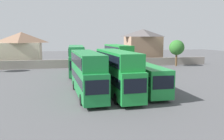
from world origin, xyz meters
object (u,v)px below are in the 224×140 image
object	(u,v)px
bus_3	(145,77)
house_terrace_centre	(143,46)
bus_4	(76,59)
bus_2	(117,70)
tree_left_of_lot	(177,48)
bus_5	(94,64)
house_terrace_left	(22,49)
bus_1	(87,71)
bus_6	(118,57)

from	to	relation	value
bus_3	house_terrace_centre	xyz separation A→B (m)	(10.70, 30.44, 2.45)
bus_4	house_terrace_centre	size ratio (longest dim) A/B	1.35
bus_2	tree_left_of_lot	world-z (taller)	tree_left_of_lot
bus_5	bus_2	bearing A→B (deg)	3.95
house_terrace_left	tree_left_of_lot	xyz separation A→B (m)	(34.42, -8.61, 0.25)
house_terrace_centre	bus_1	bearing A→B (deg)	-120.07
bus_2	bus_1	bearing A→B (deg)	-97.44
bus_2	bus_5	distance (m)	15.10
bus_1	bus_6	xyz separation A→B (m)	(7.40, 15.29, 0.14)
bus_3	bus_6	bearing A→B (deg)	179.10
bus_1	bus_3	xyz separation A→B (m)	(6.93, 0.01, -0.87)
house_terrace_centre	bus_2	bearing A→B (deg)	-114.84
bus_3	bus_2	bearing A→B (deg)	-83.97
bus_1	bus_4	size ratio (longest dim) A/B	1.02
bus_6	house_terrace_left	world-z (taller)	house_terrace_left
house_terrace_left	bus_5	bearing A→B (deg)	-50.03
bus_4	house_terrace_centre	world-z (taller)	house_terrace_centre
bus_1	bus_4	bearing A→B (deg)	178.37
bus_3	house_terrace_left	size ratio (longest dim) A/B	1.19
bus_3	bus_5	world-z (taller)	bus_5
bus_3	bus_4	distance (m)	16.85
bus_5	bus_6	distance (m)	4.68
bus_5	bus_3	bearing A→B (deg)	17.37
house_terrace_centre	bus_5	bearing A→B (deg)	-133.26
bus_4	bus_5	bearing A→B (deg)	82.98
bus_5	house_terrace_left	bearing A→B (deg)	-138.08
house_terrace_left	bus_6	bearing A→B (deg)	-41.20
house_terrace_centre	bus_4	bearing A→B (deg)	-139.47
bus_5	house_terrace_left	xyz separation A→B (m)	(-14.22, 16.96, 2.01)
bus_1	bus_4	xyz separation A→B (m)	(-0.10, 15.29, 0.08)
bus_6	bus_1	bearing A→B (deg)	-27.54
bus_3	bus_5	bearing A→B (deg)	-163.70
bus_1	bus_5	bearing A→B (deg)	167.03
bus_6	house_terrace_centre	xyz separation A→B (m)	(10.22, 15.15, 1.44)
bus_6	house_terrace_centre	size ratio (longest dim) A/B	1.34
tree_left_of_lot	bus_4	bearing A→B (deg)	-161.39
bus_2	house_terrace_centre	size ratio (longest dim) A/B	1.39
bus_4	tree_left_of_lot	xyz separation A→B (m)	(23.17, 7.80, 1.35)
bus_1	bus_6	distance (m)	16.99
house_terrace_centre	tree_left_of_lot	size ratio (longest dim) A/B	1.45
house_terrace_left	bus_1	bearing A→B (deg)	-70.30
bus_3	tree_left_of_lot	world-z (taller)	tree_left_of_lot
bus_4	bus_1	bearing A→B (deg)	3.68
bus_6	house_terrace_left	size ratio (longest dim) A/B	1.31
bus_6	bus_4	bearing A→B (deg)	-91.72
bus_1	tree_left_of_lot	world-z (taller)	tree_left_of_lot
bus_4	house_terrace_centre	distance (m)	23.36
bus_2	house_terrace_centre	xyz separation A→B (m)	(14.24, 30.76, 1.52)
bus_3	house_terrace_centre	distance (m)	32.35
bus_6	tree_left_of_lot	size ratio (longest dim) A/B	1.94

